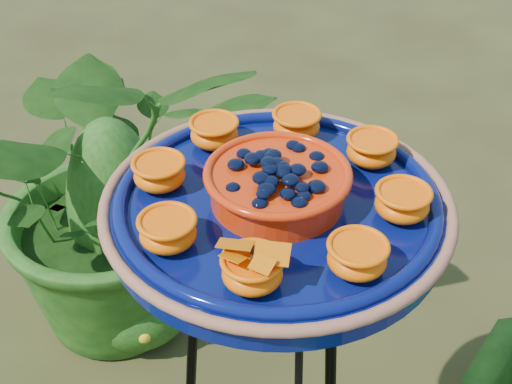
# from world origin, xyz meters

# --- Properties ---
(feeder_dish) EXTENTS (0.53, 0.53, 0.12)m
(feeder_dish) POSITION_xyz_m (0.05, 0.07, 1.04)
(feeder_dish) COLOR #060F50
(feeder_dish) RESTS_ON tripod_stand
(shrub_back_left) EXTENTS (1.16, 1.12, 0.99)m
(shrub_back_left) POSITION_xyz_m (-0.62, 0.66, 0.49)
(shrub_back_left) COLOR #154312
(shrub_back_left) RESTS_ON ground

